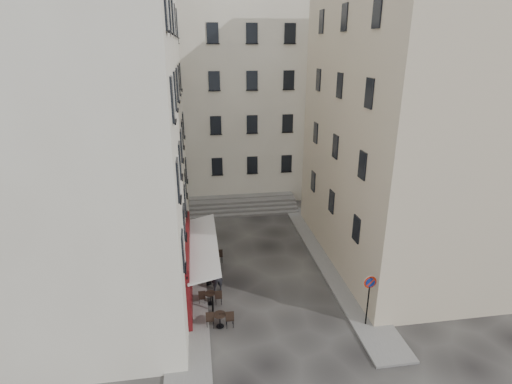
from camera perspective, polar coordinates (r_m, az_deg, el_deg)
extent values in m
plane|color=black|center=(22.99, 2.09, -14.56)|extent=(90.00, 90.00, 0.00)
cube|color=slate|center=(26.05, -9.53, -10.16)|extent=(2.00, 22.00, 0.12)
cube|color=slate|center=(26.47, 10.61, -9.71)|extent=(2.00, 18.00, 0.12)
cube|color=beige|center=(22.81, -26.52, 10.31)|extent=(12.00, 16.00, 20.00)
cube|color=beige|center=(26.52, 24.05, 9.58)|extent=(12.00, 14.00, 18.00)
cube|color=beige|center=(37.86, -4.78, 13.88)|extent=(18.00, 10.00, 18.00)
cube|color=#460A0A|center=(22.60, -9.60, -10.26)|extent=(0.25, 7.00, 3.50)
cube|color=black|center=(22.78, -9.44, -11.01)|extent=(0.06, 3.85, 2.00)
cube|color=silver|center=(22.01, -7.63, -7.45)|extent=(1.58, 7.30, 0.41)
cube|color=slate|center=(33.30, -1.71, -2.82)|extent=(9.00, 1.80, 0.20)
cube|color=slate|center=(33.64, -1.81, -2.21)|extent=(9.00, 1.80, 0.20)
cube|color=slate|center=(33.97, -1.91, -1.61)|extent=(9.00, 1.80, 0.20)
cube|color=slate|center=(34.32, -2.00, -1.03)|extent=(9.00, 1.80, 0.20)
cylinder|color=black|center=(21.62, -6.20, -15.74)|extent=(0.10, 0.10, 0.90)
sphere|color=black|center=(21.35, -6.25, -14.72)|extent=(0.12, 0.12, 0.12)
cylinder|color=black|center=(24.55, -6.62, -10.98)|extent=(0.10, 0.10, 0.90)
sphere|color=black|center=(24.31, -6.67, -10.03)|extent=(0.12, 0.12, 0.12)
cylinder|color=black|center=(27.61, -6.94, -7.25)|extent=(0.10, 0.10, 0.90)
sphere|color=black|center=(27.40, -6.99, -6.38)|extent=(0.12, 0.12, 0.12)
cylinder|color=black|center=(20.81, 15.69, -14.89)|extent=(0.07, 0.07, 2.79)
cylinder|color=red|center=(20.20, 15.99, -12.29)|extent=(0.65, 0.06, 0.65)
cylinder|color=navy|center=(20.18, 16.02, -12.33)|extent=(0.47, 0.06, 0.47)
cube|color=red|center=(20.16, 16.05, -12.36)|extent=(0.38, 0.04, 0.38)
cylinder|color=black|center=(20.85, -5.14, -18.55)|extent=(0.38, 0.38, 0.02)
cylinder|color=black|center=(20.63, -5.17, -17.79)|extent=(0.05, 0.05, 0.74)
cylinder|color=black|center=(20.43, -5.20, -17.03)|extent=(0.64, 0.64, 0.04)
cube|color=black|center=(20.62, -3.79, -17.58)|extent=(0.40, 0.40, 0.96)
cube|color=black|center=(20.67, -6.59, -17.57)|extent=(0.40, 0.40, 0.96)
cylinder|color=black|center=(22.40, -6.51, -15.52)|extent=(0.35, 0.35, 0.02)
cylinder|color=black|center=(22.22, -6.54, -14.85)|extent=(0.05, 0.05, 0.68)
cylinder|color=black|center=(22.05, -6.58, -14.19)|extent=(0.58, 0.58, 0.04)
cube|color=black|center=(22.20, -5.39, -14.68)|extent=(0.37, 0.37, 0.87)
cube|color=black|center=(22.27, -7.72, -14.66)|extent=(0.37, 0.37, 0.87)
cylinder|color=black|center=(24.00, -6.86, -12.83)|extent=(0.40, 0.40, 0.02)
cylinder|color=black|center=(23.80, -6.89, -12.08)|extent=(0.06, 0.06, 0.78)
cylinder|color=black|center=(23.62, -6.93, -11.35)|extent=(0.67, 0.67, 0.04)
cube|color=black|center=(23.78, -5.66, -11.90)|extent=(0.42, 0.42, 1.00)
cube|color=black|center=(23.87, -8.14, -11.89)|extent=(0.42, 0.42, 1.00)
cylinder|color=black|center=(25.48, -6.87, -10.71)|extent=(0.39, 0.39, 0.02)
cylinder|color=black|center=(25.30, -6.90, -10.01)|extent=(0.05, 0.05, 0.76)
cylinder|color=black|center=(25.13, -6.94, -9.32)|extent=(0.65, 0.65, 0.04)
cube|color=black|center=(25.29, -5.78, -9.84)|extent=(0.41, 0.41, 0.98)
cube|color=black|center=(25.37, -8.04, -9.84)|extent=(0.41, 0.41, 0.98)
cylinder|color=black|center=(26.14, -6.26, -9.84)|extent=(0.38, 0.38, 0.02)
cylinder|color=black|center=(25.97, -6.29, -9.18)|extent=(0.05, 0.05, 0.73)
cylinder|color=black|center=(25.81, -6.32, -8.54)|extent=(0.63, 0.63, 0.04)
cube|color=black|center=(25.96, -5.25, -9.02)|extent=(0.40, 0.40, 0.94)
cube|color=black|center=(26.02, -7.35, -9.03)|extent=(0.40, 0.40, 0.94)
imported|color=black|center=(22.96, -5.60, -11.89)|extent=(0.74, 0.55, 1.87)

